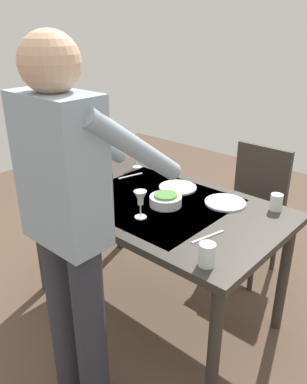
{
  "coord_description": "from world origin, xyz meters",
  "views": [
    {
      "loc": [
        -1.34,
        1.51,
        1.71
      ],
      "look_at": [
        0.0,
        0.0,
        0.81
      ],
      "focal_mm": 36.28,
      "sensor_mm": 36.0,
      "label": 1
    }
  ],
  "objects_px": {
    "wine_glass_left": "(140,199)",
    "wine_glass_right": "(137,153)",
    "chair_near": "(253,202)",
    "serving_bowl_pasta": "(86,187)",
    "water_cup_near_left": "(76,167)",
    "wine_bottle": "(107,189)",
    "person_server": "(70,220)",
    "dinner_plate_far": "(177,187)",
    "water_cup_near_right": "(207,255)",
    "side_bowl_salad": "(166,200)",
    "dinner_plate_near": "(225,203)",
    "dining_table": "(154,213)",
    "water_cup_far_left": "(276,202)"
  },
  "relations": [
    {
      "from": "person_server",
      "to": "dinner_plate_near",
      "type": "bearing_deg",
      "value": -101.03
    },
    {
      "from": "water_cup_near_left",
      "to": "dinner_plate_near",
      "type": "relative_size",
      "value": 0.42
    },
    {
      "from": "chair_near",
      "to": "water_cup_far_left",
      "type": "distance_m",
      "value": 0.65
    },
    {
      "from": "dining_table",
      "to": "dinner_plate_far",
      "type": "xyz_separation_m",
      "value": [
        0.0,
        -0.22,
        0.09
      ]
    },
    {
      "from": "dinner_plate_near",
      "to": "dinner_plate_far",
      "type": "xyz_separation_m",
      "value": [
        0.34,
        0.01,
        0.0
      ]
    },
    {
      "from": "side_bowl_salad",
      "to": "dinner_plate_near",
      "type": "bearing_deg",
      "value": -134.72
    },
    {
      "from": "wine_glass_right",
      "to": "side_bowl_salad",
      "type": "distance_m",
      "value": 0.64
    },
    {
      "from": "water_cup_near_left",
      "to": "serving_bowl_pasta",
      "type": "relative_size",
      "value": 0.33
    },
    {
      "from": "dining_table",
      "to": "wine_glass_right",
      "type": "height_order",
      "value": "wine_glass_right"
    },
    {
      "from": "dining_table",
      "to": "wine_glass_right",
      "type": "bearing_deg",
      "value": -36.23
    },
    {
      "from": "wine_bottle",
      "to": "dinner_plate_near",
      "type": "bearing_deg",
      "value": -134.73
    },
    {
      "from": "person_server",
      "to": "wine_glass_right",
      "type": "relative_size",
      "value": 11.19
    },
    {
      "from": "chair_near",
      "to": "water_cup_near_left",
      "type": "relative_size",
      "value": 9.33
    },
    {
      "from": "person_server",
      "to": "serving_bowl_pasta",
      "type": "distance_m",
      "value": 0.75
    },
    {
      "from": "water_cup_near_right",
      "to": "dinner_plate_near",
      "type": "height_order",
      "value": "water_cup_near_right"
    },
    {
      "from": "water_cup_near_left",
      "to": "wine_glass_left",
      "type": "bearing_deg",
      "value": 167.4
    },
    {
      "from": "serving_bowl_pasta",
      "to": "dinner_plate_near",
      "type": "xyz_separation_m",
      "value": [
        -0.71,
        -0.41,
        -0.03
      ]
    },
    {
      "from": "water_cup_near_left",
      "to": "dinner_plate_near",
      "type": "xyz_separation_m",
      "value": [
        -0.99,
        -0.27,
        -0.04
      ]
    },
    {
      "from": "dinner_plate_far",
      "to": "water_cup_near_right",
      "type": "bearing_deg",
      "value": 136.93
    },
    {
      "from": "water_cup_near_left",
      "to": "wine_bottle",
      "type": "bearing_deg",
      "value": 159.54
    },
    {
      "from": "wine_glass_left",
      "to": "serving_bowl_pasta",
      "type": "height_order",
      "value": "wine_glass_left"
    },
    {
      "from": "person_server",
      "to": "dinner_plate_far",
      "type": "bearing_deg",
      "value": -80.21
    },
    {
      "from": "water_cup_near_left",
      "to": "serving_bowl_pasta",
      "type": "bearing_deg",
      "value": 153.0
    },
    {
      "from": "chair_near",
      "to": "person_server",
      "type": "relative_size",
      "value": 0.54
    },
    {
      "from": "dining_table",
      "to": "wine_glass_left",
      "type": "bearing_deg",
      "value": 114.36
    },
    {
      "from": "wine_glass_right",
      "to": "dinner_plate_near",
      "type": "bearing_deg",
      "value": 173.23
    },
    {
      "from": "chair_near",
      "to": "water_cup_near_left",
      "type": "xyz_separation_m",
      "value": [
        0.88,
        0.85,
        0.28
      ]
    },
    {
      "from": "water_cup_far_left",
      "to": "water_cup_near_left",
      "type": "bearing_deg",
      "value": 17.29
    },
    {
      "from": "dining_table",
      "to": "serving_bowl_pasta",
      "type": "distance_m",
      "value": 0.43
    },
    {
      "from": "wine_glass_right",
      "to": "water_cup_near_left",
      "type": "relative_size",
      "value": 1.55
    },
    {
      "from": "wine_bottle",
      "to": "water_cup_far_left",
      "type": "xyz_separation_m",
      "value": [
        -0.71,
        -0.58,
        -0.06
      ]
    },
    {
      "from": "dining_table",
      "to": "wine_glass_left",
      "type": "distance_m",
      "value": 0.29
    },
    {
      "from": "dining_table",
      "to": "person_server",
      "type": "bearing_deg",
      "value": 102.67
    },
    {
      "from": "dinner_plate_far",
      "to": "dining_table",
      "type": "bearing_deg",
      "value": 90.73
    },
    {
      "from": "wine_bottle",
      "to": "wine_glass_left",
      "type": "bearing_deg",
      "value": -172.58
    },
    {
      "from": "dinner_plate_near",
      "to": "dinner_plate_far",
      "type": "bearing_deg",
      "value": 1.35
    },
    {
      "from": "dining_table",
      "to": "wine_glass_left",
      "type": "xyz_separation_m",
      "value": [
        -0.09,
        0.21,
        0.19
      ]
    },
    {
      "from": "person_server",
      "to": "wine_glass_right",
      "type": "height_order",
      "value": "person_server"
    },
    {
      "from": "chair_near",
      "to": "side_bowl_salad",
      "type": "height_order",
      "value": "chair_near"
    },
    {
      "from": "dinner_plate_near",
      "to": "side_bowl_salad",
      "type": "bearing_deg",
      "value": 45.28
    },
    {
      "from": "wine_glass_left",
      "to": "wine_glass_right",
      "type": "xyz_separation_m",
      "value": [
        0.54,
        -0.53,
        0.0
      ]
    },
    {
      "from": "wine_glass_left",
      "to": "dinner_plate_far",
      "type": "height_order",
      "value": "wine_glass_left"
    },
    {
      "from": "dining_table",
      "to": "water_cup_near_right",
      "type": "distance_m",
      "value": 0.7
    },
    {
      "from": "person_server",
      "to": "wine_glass_right",
      "type": "distance_m",
      "value": 1.18
    },
    {
      "from": "water_cup_far_left",
      "to": "side_bowl_salad",
      "type": "relative_size",
      "value": 0.51
    },
    {
      "from": "water_cup_near_right",
      "to": "wine_glass_left",
      "type": "bearing_deg",
      "value": -14.34
    },
    {
      "from": "wine_glass_right",
      "to": "water_cup_far_left",
      "type": "distance_m",
      "value": 1.03
    },
    {
      "from": "wine_glass_left",
      "to": "water_cup_far_left",
      "type": "xyz_separation_m",
      "value": [
        -0.49,
        -0.55,
        -0.06
      ]
    },
    {
      "from": "chair_near",
      "to": "serving_bowl_pasta",
      "type": "height_order",
      "value": "chair_near"
    },
    {
      "from": "chair_near",
      "to": "dinner_plate_near",
      "type": "bearing_deg",
      "value": 101.21
    }
  ]
}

